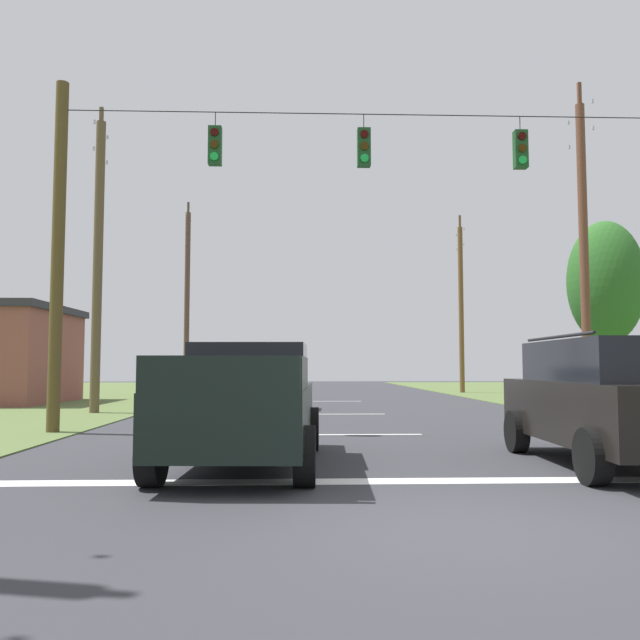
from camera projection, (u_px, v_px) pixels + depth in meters
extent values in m
plane|color=#333338|center=(464.00, 528.00, 6.26)|extent=(120.00, 120.00, 0.00)
cube|color=white|center=(415.00, 481.00, 8.82)|extent=(12.71, 0.45, 0.01)
cube|color=white|center=(368.00, 434.00, 14.81)|extent=(2.50, 0.15, 0.01)
cube|color=white|center=(347.00, 414.00, 21.08)|extent=(2.50, 0.15, 0.01)
cube|color=white|center=(333.00, 401.00, 28.77)|extent=(2.50, 0.15, 0.01)
cylinder|color=brown|center=(58.00, 255.00, 15.42)|extent=(0.30, 0.30, 8.47)
cylinder|color=black|center=(367.00, 114.00, 15.93)|extent=(14.89, 0.02, 0.02)
cylinder|color=black|center=(215.00, 120.00, 15.79)|extent=(0.02, 0.02, 0.37)
cube|color=#19471E|center=(215.00, 146.00, 15.74)|extent=(0.32, 0.24, 0.95)
cylinder|color=#310503|center=(214.00, 132.00, 15.62)|extent=(0.20, 0.04, 0.20)
cylinder|color=#352203|center=(214.00, 144.00, 15.60)|extent=(0.20, 0.04, 0.20)
cylinder|color=green|center=(214.00, 156.00, 15.58)|extent=(0.20, 0.04, 0.20)
cylinder|color=black|center=(364.00, 122.00, 15.92)|extent=(0.02, 0.02, 0.37)
cube|color=#19471E|center=(364.00, 148.00, 15.87)|extent=(0.32, 0.24, 0.95)
cylinder|color=#310503|center=(364.00, 134.00, 15.75)|extent=(0.20, 0.04, 0.20)
cylinder|color=#352203|center=(364.00, 146.00, 15.73)|extent=(0.20, 0.04, 0.20)
cylinder|color=green|center=(365.00, 158.00, 15.71)|extent=(0.20, 0.04, 0.20)
cylinder|color=black|center=(520.00, 124.00, 16.06)|extent=(0.02, 0.02, 0.37)
cube|color=#19471E|center=(521.00, 150.00, 16.01)|extent=(0.32, 0.24, 0.95)
cylinder|color=#310503|center=(522.00, 136.00, 15.89)|extent=(0.20, 0.04, 0.20)
cylinder|color=#352203|center=(522.00, 148.00, 15.87)|extent=(0.20, 0.04, 0.20)
cylinder|color=green|center=(523.00, 160.00, 15.85)|extent=(0.20, 0.04, 0.20)
cube|color=black|center=(246.00, 413.00, 10.29)|extent=(2.24, 5.48, 0.85)
cube|color=black|center=(251.00, 364.00, 11.00)|extent=(1.93, 1.98, 0.70)
cube|color=black|center=(167.00, 373.00, 9.00)|extent=(0.21, 2.38, 0.45)
cube|color=black|center=(302.00, 373.00, 8.99)|extent=(0.21, 2.38, 0.45)
cube|color=black|center=(219.00, 374.00, 7.70)|extent=(1.96, 0.19, 0.45)
cylinder|color=black|center=(205.00, 429.00, 12.10)|extent=(0.32, 0.81, 0.80)
cylinder|color=black|center=(311.00, 429.00, 12.09)|extent=(0.32, 0.81, 0.80)
cylinder|color=black|center=(152.00, 456.00, 8.44)|extent=(0.32, 0.81, 0.80)
cylinder|color=black|center=(305.00, 456.00, 8.42)|extent=(0.32, 0.81, 0.80)
cube|color=black|center=(609.00, 412.00, 10.19)|extent=(2.10, 4.86, 0.95)
cube|color=black|center=(612.00, 361.00, 10.10)|extent=(1.90, 3.26, 0.65)
cylinder|color=black|center=(557.00, 337.00, 10.12)|extent=(0.14, 2.72, 0.05)
cylinder|color=black|center=(517.00, 431.00, 11.78)|extent=(0.28, 0.77, 0.76)
cylinder|color=black|center=(623.00, 431.00, 11.79)|extent=(0.28, 0.77, 0.76)
cylinder|color=black|center=(593.00, 456.00, 8.52)|extent=(0.28, 0.77, 0.76)
cube|color=silver|center=(248.00, 391.00, 23.37)|extent=(4.41, 2.08, 0.70)
cube|color=black|center=(248.00, 374.00, 23.41)|extent=(2.20, 1.76, 0.50)
cylinder|color=black|center=(203.00, 402.00, 22.49)|extent=(0.65, 0.26, 0.64)
cylinder|color=black|center=(213.00, 399.00, 24.28)|extent=(0.65, 0.26, 0.64)
cylinder|color=black|center=(284.00, 402.00, 22.40)|extent=(0.65, 0.26, 0.64)
cylinder|color=black|center=(289.00, 399.00, 24.20)|extent=(0.65, 0.26, 0.64)
cylinder|color=brown|center=(584.00, 256.00, 21.90)|extent=(0.30, 0.30, 10.59)
cube|color=brown|center=(580.00, 116.00, 22.25)|extent=(0.12, 0.12, 2.36)
cylinder|color=#B2B7BC|center=(568.00, 123.00, 23.20)|extent=(0.08, 0.08, 0.12)
cylinder|color=#B2B7BC|center=(592.00, 101.00, 21.32)|extent=(0.08, 0.08, 0.12)
cube|color=brown|center=(581.00, 141.00, 22.18)|extent=(0.12, 0.12, 2.33)
cylinder|color=#B2B7BC|center=(569.00, 147.00, 23.12)|extent=(0.08, 0.08, 0.12)
cylinder|color=#B2B7BC|center=(593.00, 128.00, 21.26)|extent=(0.08, 0.08, 0.12)
cylinder|color=brown|center=(461.00, 309.00, 37.95)|extent=(0.29, 0.29, 9.79)
cube|color=brown|center=(460.00, 234.00, 38.27)|extent=(0.12, 0.12, 2.25)
cylinder|color=#B2B7BC|center=(456.00, 235.00, 39.18)|extent=(0.08, 0.08, 0.12)
cylinder|color=#B2B7BC|center=(464.00, 229.00, 37.39)|extent=(0.08, 0.08, 0.12)
cube|color=brown|center=(460.00, 249.00, 38.21)|extent=(0.12, 0.12, 1.94)
cylinder|color=#B2B7BC|center=(457.00, 249.00, 38.99)|extent=(0.08, 0.08, 0.12)
cylinder|color=#B2B7BC|center=(464.00, 245.00, 37.45)|extent=(0.08, 0.08, 0.12)
cylinder|color=brown|center=(98.00, 265.00, 21.70)|extent=(0.32, 0.32, 9.91)
cube|color=brown|center=(101.00, 133.00, 22.02)|extent=(0.12, 0.12, 1.81)
cylinder|color=#B2B7BC|center=(107.00, 137.00, 22.75)|extent=(0.08, 0.08, 0.12)
cylinder|color=#B2B7BC|center=(94.00, 122.00, 21.31)|extent=(0.08, 0.08, 0.12)
cube|color=brown|center=(100.00, 159.00, 21.96)|extent=(0.12, 0.12, 1.82)
cylinder|color=#B2B7BC|center=(107.00, 162.00, 22.69)|extent=(0.08, 0.08, 0.12)
cylinder|color=#B2B7BC|center=(94.00, 148.00, 21.24)|extent=(0.08, 0.08, 0.12)
cylinder|color=brown|center=(187.00, 302.00, 37.88)|extent=(0.31, 0.31, 10.66)
cube|color=brown|center=(188.00, 219.00, 38.23)|extent=(0.12, 0.12, 2.06)
cylinder|color=#B2B7BC|center=(190.00, 220.00, 39.06)|extent=(0.08, 0.08, 0.12)
cylinder|color=#B2B7BC|center=(186.00, 214.00, 37.42)|extent=(0.08, 0.08, 0.12)
cylinder|color=brown|center=(608.00, 361.00, 24.86)|extent=(0.30, 0.30, 3.50)
ellipsoid|color=#2B6324|center=(606.00, 282.00, 25.08)|extent=(2.87, 2.87, 4.81)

